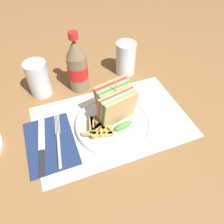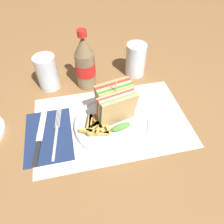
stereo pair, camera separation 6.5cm
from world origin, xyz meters
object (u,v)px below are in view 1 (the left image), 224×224
(glass_near, at_px, (126,60))
(glass_far, at_px, (39,81))
(fork, at_px, (59,144))
(knife, at_px, (42,145))
(club_sandwich, at_px, (116,105))
(plate_main, at_px, (114,123))
(coke_bottle_near, at_px, (77,66))

(glass_near, distance_m, glass_far, 0.32)
(fork, relative_size, glass_near, 1.56)
(fork, xyz_separation_m, knife, (-0.04, 0.02, -0.00))
(club_sandwich, distance_m, knife, 0.24)
(plate_main, bearing_deg, glass_near, 60.11)
(fork, distance_m, glass_far, 0.25)
(club_sandwich, distance_m, glass_far, 0.29)
(coke_bottle_near, bearing_deg, glass_far, 171.49)
(club_sandwich, distance_m, fork, 0.19)
(knife, distance_m, coke_bottle_near, 0.28)
(fork, bearing_deg, plate_main, 12.54)
(club_sandwich, relative_size, glass_far, 1.17)
(knife, xyz_separation_m, glass_near, (0.35, 0.24, 0.05))
(coke_bottle_near, bearing_deg, club_sandwich, -72.73)
(knife, bearing_deg, glass_near, 41.71)
(fork, bearing_deg, glass_far, 100.11)
(plate_main, height_order, knife, plate_main)
(glass_far, bearing_deg, coke_bottle_near, -8.51)
(fork, height_order, coke_bottle_near, coke_bottle_near)
(plate_main, relative_size, knife, 1.15)
(knife, relative_size, glass_far, 1.64)
(plate_main, relative_size, glass_near, 1.90)
(fork, relative_size, coke_bottle_near, 0.90)
(fork, relative_size, glass_far, 1.56)
(plate_main, distance_m, glass_far, 0.30)
(knife, height_order, coke_bottle_near, coke_bottle_near)
(club_sandwich, xyz_separation_m, coke_bottle_near, (-0.06, 0.19, 0.02))
(glass_far, bearing_deg, fork, -87.93)
(club_sandwich, bearing_deg, glass_far, 131.65)
(club_sandwich, height_order, knife, club_sandwich)
(glass_near, xyz_separation_m, glass_far, (-0.32, -0.01, 0.00))
(coke_bottle_near, xyz_separation_m, glass_near, (0.19, 0.03, -0.04))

